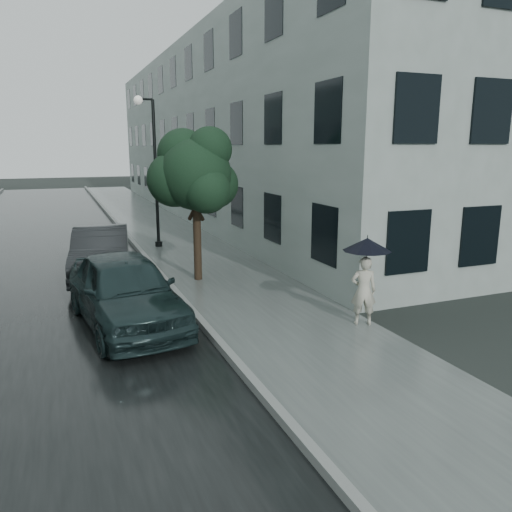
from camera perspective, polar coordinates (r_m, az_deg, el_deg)
name	(u,v)px	position (r m, az deg, el deg)	size (l,w,h in m)	color
ground	(311,350)	(9.69, 6.36, -10.67)	(120.00, 120.00, 0.00)	black
sidewalk	(178,241)	(20.68, -8.89, 1.71)	(3.50, 60.00, 0.01)	slate
kerb_near	(133,242)	(20.35, -13.91, 1.52)	(0.15, 60.00, 0.15)	slate
asphalt_road	(37,251)	(20.19, -23.76, 0.53)	(6.85, 60.00, 0.00)	black
building_near	(236,134)	(29.02, -2.34, 13.79)	(7.02, 36.00, 9.00)	#94A29D
pedestrian	(364,291)	(10.97, 12.19, -3.89)	(0.55, 0.36, 1.50)	#BAB7A3
umbrella	(367,244)	(10.78, 12.59, 1.30)	(1.33, 1.33, 1.02)	black
street_tree	(195,173)	(14.25, -7.00, 9.36)	(2.62, 2.38, 4.34)	#332619
lamp_post	(152,163)	(19.31, -11.84, 10.32)	(0.84, 0.41, 5.58)	black
car_near	(125,290)	(11.02, -14.74, -3.79)	(1.85, 4.59, 1.57)	#1A2C2C
car_far	(101,252)	(15.39, -17.28, 0.40)	(1.54, 4.43, 1.46)	black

